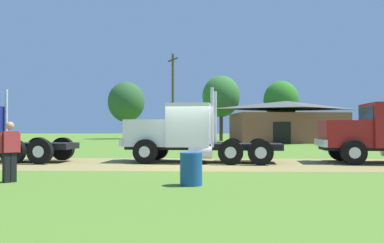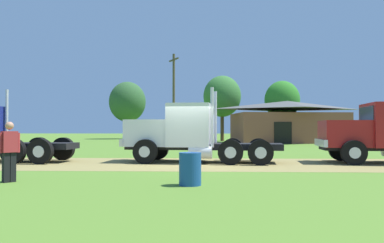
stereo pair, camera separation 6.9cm
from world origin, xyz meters
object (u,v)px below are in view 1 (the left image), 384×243
Objects in this scene: truck_foreground_white at (184,134)px; utility_pole_near at (173,96)px; visitor_standing_near at (10,150)px; shed_building at (287,122)px; truck_near_right at (383,134)px; steel_barrel at (191,169)px.

utility_pole_near reaches higher than truck_foreground_white.
visitor_standing_near is (-4.62, -6.85, -0.37)m from truck_foreground_white.
visitor_standing_near is 0.14× the size of shed_building.
utility_pole_near reaches higher than shed_building.
truck_near_right is at bearing -62.65° from utility_pole_near.
truck_near_right reaches higher than truck_foreground_white.
visitor_standing_near is at bearing -114.53° from shed_building.
truck_near_right is (8.90, -0.21, -0.01)m from truck_foreground_white.
truck_near_right is 15.06m from visitor_standing_near.
visitor_standing_near is at bearing -153.84° from truck_near_right.
utility_pole_near reaches higher than truck_near_right.
truck_foreground_white is 26.47m from shed_building.
truck_foreground_white is at bearing -111.59° from shed_building.
utility_pole_near is at bearing 85.77° from visitor_standing_near.
steel_barrel is at bearing -4.15° from visitor_standing_near.
truck_foreground_white is 0.57× the size of shed_building.
visitor_standing_near is (-13.51, -6.64, -0.36)m from truck_near_right.
utility_pole_near is (-3.11, 29.05, 4.45)m from steel_barrel.
truck_foreground_white reaches higher than visitor_standing_near.
truck_foreground_white is 8.90m from truck_near_right.
steel_barrel is 0.10× the size of utility_pole_near.
utility_pole_near is at bearing 117.35° from truck_near_right.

